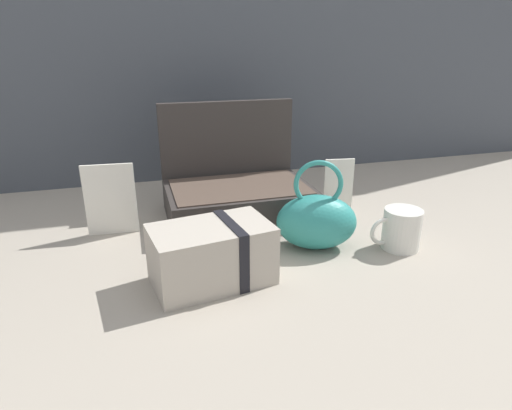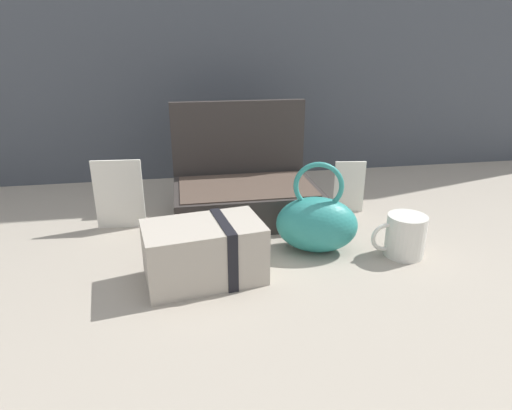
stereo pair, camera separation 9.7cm
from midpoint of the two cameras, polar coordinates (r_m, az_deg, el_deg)
name	(u,v)px [view 1 (the left image)]	position (r m, az deg, el deg)	size (l,w,h in m)	color
ground_plane	(252,242)	(1.03, -3.25, -5.00)	(6.00, 6.00, 0.00)	#9E9384
open_suitcase	(236,190)	(1.17, -4.97, 1.96)	(0.38, 0.27, 0.29)	#332D2B
teal_pouch_handbag	(316,220)	(0.98, 5.19, -2.08)	(0.21, 0.16, 0.21)	teal
cream_toiletry_bag	(213,254)	(0.85, -8.92, -6.49)	(0.25, 0.17, 0.12)	#B2A899
coffee_mug	(401,229)	(1.02, 16.02, -3.13)	(0.12, 0.09, 0.09)	silver
info_card_left	(110,200)	(1.11, -21.06, 0.61)	(0.12, 0.01, 0.18)	white
poster_card_right	(338,184)	(1.22, 8.61, 2.69)	(0.08, 0.01, 0.14)	white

